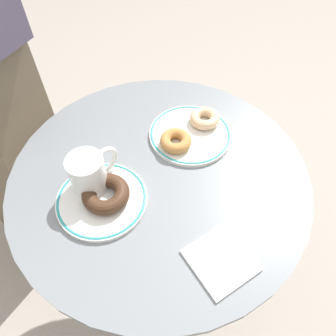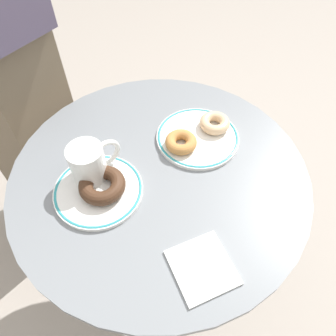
{
  "view_description": "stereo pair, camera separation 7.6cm",
  "coord_description": "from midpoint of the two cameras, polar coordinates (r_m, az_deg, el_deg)",
  "views": [
    {
      "loc": [
        -0.34,
        -0.33,
        1.35
      ],
      "look_at": [
        0.01,
        -0.02,
        0.74
      ],
      "focal_mm": 34.59,
      "sensor_mm": 36.0,
      "label": 1
    },
    {
      "loc": [
        -0.28,
        -0.38,
        1.35
      ],
      "look_at": [
        0.01,
        -0.02,
        0.74
      ],
      "focal_mm": 34.59,
      "sensor_mm": 36.0,
      "label": 2
    }
  ],
  "objects": [
    {
      "name": "ground_plane",
      "position": [
        1.43,
        0.71,
        -18.71
      ],
      "size": [
        7.0,
        7.0,
        0.02
      ],
      "primitive_type": "cube",
      "color": "#9E9389"
    },
    {
      "name": "donut_glazed",
      "position": [
        0.87,
        10.75,
        7.65
      ],
      "size": [
        0.11,
        0.11,
        0.03
      ],
      "primitive_type": "torus",
      "rotation": [
        0.0,
        0.0,
        5.4
      ],
      "color": "#E0B789",
      "rests_on": "plate_right"
    },
    {
      "name": "cafe_table",
      "position": [
        0.97,
        1.0,
        -8.93
      ],
      "size": [
        0.72,
        0.72,
        0.72
      ],
      "color": "slate",
      "rests_on": "ground"
    },
    {
      "name": "paper_napkin",
      "position": [
        0.67,
        9.47,
        -17.11
      ],
      "size": [
        0.14,
        0.15,
        0.01
      ],
      "primitive_type": "cube",
      "rotation": [
        0.0,
        0.0,
        -0.28
      ],
      "color": "white",
      "rests_on": "cafe_table"
    },
    {
      "name": "donut_old_fashioned",
      "position": [
        0.81,
        5.0,
        4.42
      ],
      "size": [
        0.11,
        0.11,
        0.03
      ],
      "primitive_type": "torus",
      "rotation": [
        0.0,
        0.0,
        0.81
      ],
      "color": "#BC7F42",
      "rests_on": "plate_right"
    },
    {
      "name": "plate_left",
      "position": [
        0.75,
        -9.35,
        -4.09
      ],
      "size": [
        0.2,
        0.2,
        0.01
      ],
      "color": "white",
      "rests_on": "cafe_table"
    },
    {
      "name": "donut_chocolate",
      "position": [
        0.73,
        -8.64,
        -3.2
      ],
      "size": [
        0.12,
        0.12,
        0.03
      ],
      "primitive_type": "torus",
      "rotation": [
        0.0,
        0.0,
        4.57
      ],
      "color": "#422819",
      "rests_on": "plate_left"
    },
    {
      "name": "coffee_mug",
      "position": [
        0.74,
        -10.81,
        0.62
      ],
      "size": [
        0.13,
        0.08,
        0.1
      ],
      "color": "white",
      "rests_on": "cafe_table"
    },
    {
      "name": "plate_right",
      "position": [
        0.85,
        7.8,
        5.25
      ],
      "size": [
        0.21,
        0.21,
        0.01
      ],
      "color": "white",
      "rests_on": "cafe_table"
    }
  ]
}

